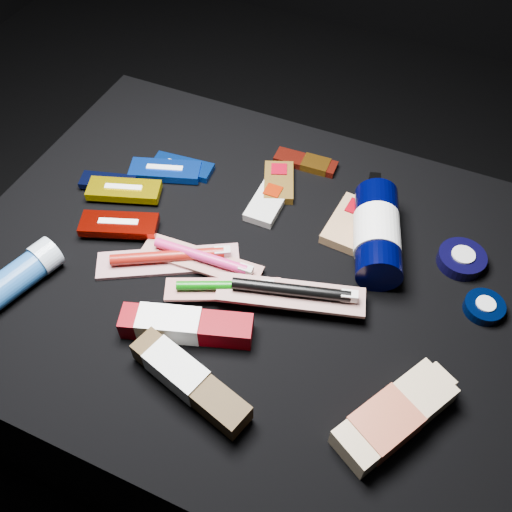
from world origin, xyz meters
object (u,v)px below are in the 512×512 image
at_px(lotion_bottle, 377,233).
at_px(deodorant_stick, 23,273).
at_px(toothpaste_carton_red, 181,325).
at_px(bodywash_bottle, 393,417).

bearing_deg(lotion_bottle, deodorant_stick, -166.55).
relative_size(lotion_bottle, toothpaste_carton_red, 1.20).
bearing_deg(bodywash_bottle, toothpaste_carton_red, -152.74).
distance_m(deodorant_stick, toothpaste_carton_red, 0.28).
relative_size(lotion_bottle, deodorant_stick, 1.76).
height_order(deodorant_stick, toothpaste_carton_red, deodorant_stick).
height_order(bodywash_bottle, toothpaste_carton_red, same).
relative_size(bodywash_bottle, deodorant_stick, 1.38).
relative_size(lotion_bottle, bodywash_bottle, 1.27).
xyz_separation_m(bodywash_bottle, toothpaste_carton_red, (-0.34, 0.01, -0.00)).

